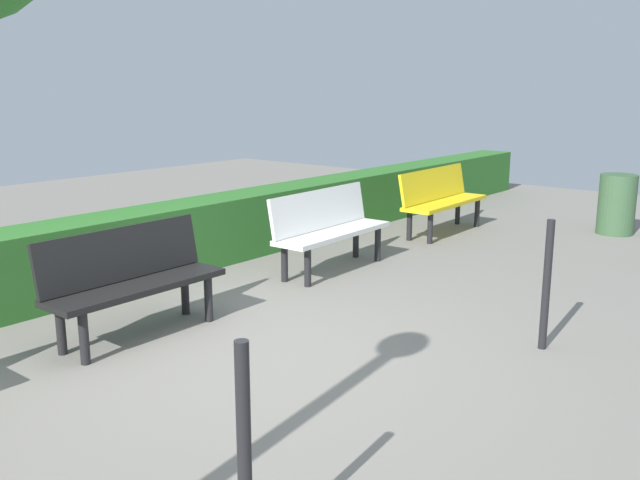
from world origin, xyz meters
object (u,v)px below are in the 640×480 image
at_px(bench_yellow, 441,197).
at_px(bench_white, 328,226).
at_px(bench_black, 132,277).
at_px(trash_bin, 617,204).

relative_size(bench_yellow, bench_white, 1.04).
bearing_deg(bench_white, bench_yellow, 178.75).
bearing_deg(bench_white, bench_black, -0.99).
distance_m(bench_yellow, trash_bin, 2.34).
relative_size(bench_yellow, bench_black, 1.11).
xyz_separation_m(bench_white, trash_bin, (-3.87, 1.83, -0.08)).
bearing_deg(bench_yellow, bench_black, -0.66).
bearing_deg(bench_black, trash_bin, 163.96).
xyz_separation_m(bench_yellow, bench_black, (5.00, 0.07, -0.00)).
bearing_deg(trash_bin, bench_white, -25.33).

